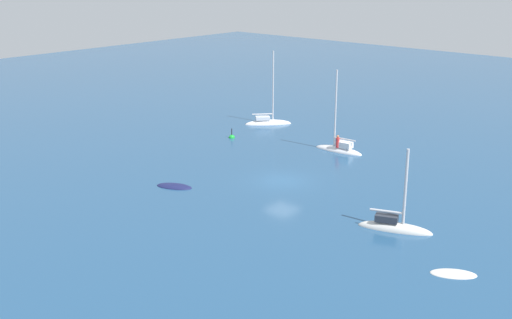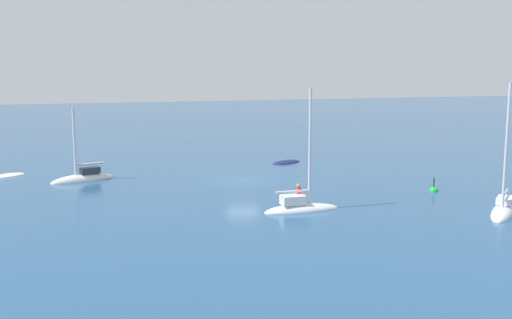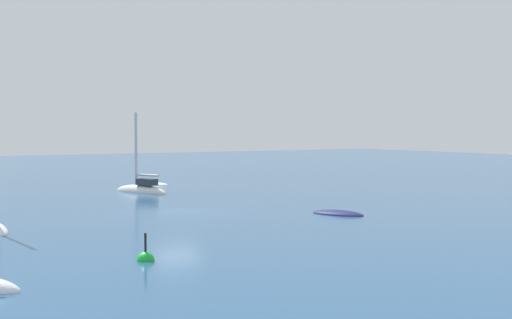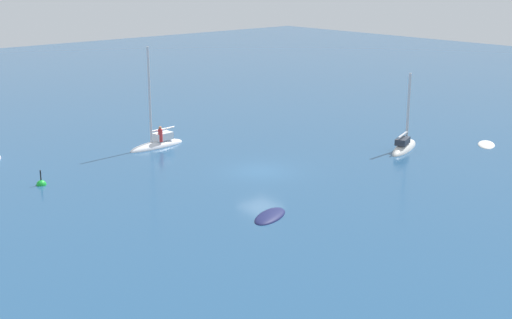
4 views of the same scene
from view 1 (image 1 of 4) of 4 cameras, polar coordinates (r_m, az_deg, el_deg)
ground_plane at (r=51.65m, az=2.35°, el=-1.87°), size 160.00×160.00×0.00m
ketch at (r=69.43m, az=1.05°, el=3.25°), size 4.21×4.55×8.30m
dinghy at (r=38.41m, az=16.94°, el=-9.61°), size 2.83×2.42×0.35m
sloop at (r=59.98m, az=7.31°, el=0.93°), size 4.86×1.59×7.89m
dinghy_1 at (r=50.64m, az=-7.18°, el=-2.40°), size 3.17×2.35×0.46m
ketch_1 at (r=43.33m, az=12.06°, el=-5.86°), size 4.90×2.77×6.05m
channel_buoy at (r=64.14m, az=-2.14°, el=1.93°), size 0.61×0.61×1.25m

